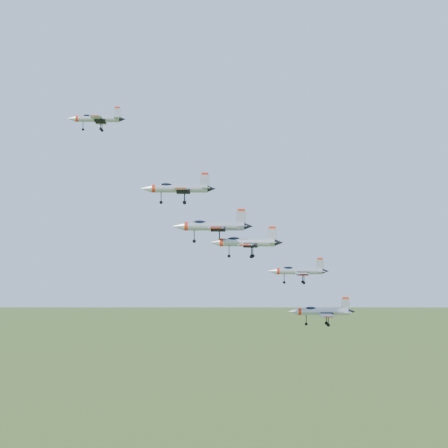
{
  "coord_description": "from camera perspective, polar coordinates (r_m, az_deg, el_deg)",
  "views": [
    {
      "loc": [
        12.75,
        -117.74,
        125.72
      ],
      "look_at": [
        1.7,
        -2.64,
        126.67
      ],
      "focal_mm": 50.0,
      "sensor_mm": 36.0,
      "label": 1
    }
  ],
  "objects": [
    {
      "name": "jet_lead",
      "position": [
        138.59,
        -11.64,
        9.41
      ],
      "size": [
        12.57,
        10.51,
        3.36
      ],
      "rotation": [
        0.0,
        0.0,
        0.16
      ],
      "color": "#A7ACB4"
    },
    {
      "name": "jet_left_high",
      "position": [
        114.95,
        -4.28,
        3.26
      ],
      "size": [
        13.87,
        11.58,
        3.71
      ],
      "rotation": [
        0.0,
        0.0,
        0.14
      ],
      "color": "#A7ACB4"
    },
    {
      "name": "jet_right_low",
      "position": [
        103.48,
        1.94,
        -1.68
      ],
      "size": [
        12.45,
        10.28,
        3.33
      ],
      "rotation": [
        0.0,
        0.0,
        -0.06
      ],
      "color": "#A7ACB4"
    },
    {
      "name": "jet_left_low",
      "position": [
        119.62,
        6.74,
        -4.28
      ],
      "size": [
        11.75,
        9.74,
        3.14
      ],
      "rotation": [
        0.0,
        0.0,
        0.09
      ],
      "color": "#A7ACB4"
    },
    {
      "name": "jet_trail",
      "position": [
        121.34,
        8.85,
        -7.9
      ],
      "size": [
        12.96,
        10.75,
        3.46
      ],
      "rotation": [
        0.0,
        0.0,
        0.09
      ],
      "color": "#A7ACB4"
    },
    {
      "name": "jet_right_high",
      "position": [
        104.92,
        -1.13,
        -0.19
      ],
      "size": [
        13.71,
        11.4,
        3.66
      ],
      "rotation": [
        0.0,
        0.0,
        0.11
      ],
      "color": "#A7ACB4"
    }
  ]
}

